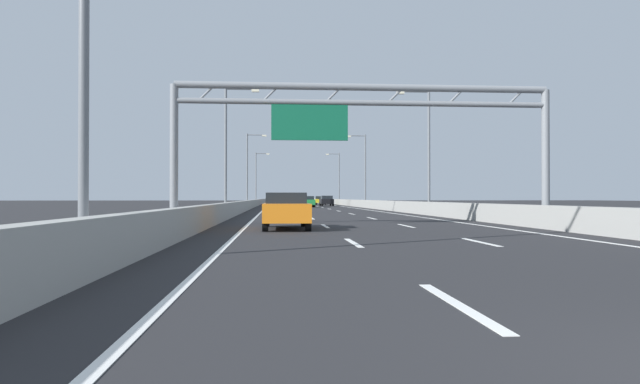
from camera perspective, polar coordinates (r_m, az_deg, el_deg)
ground_plane at (r=103.03m, az=-2.27°, el=-1.25°), size 260.00×260.00×0.00m
lane_dash_left_0 at (r=6.91m, az=13.87°, el=-11.06°), size 0.16×3.00×0.01m
lane_dash_left_1 at (r=15.64m, az=3.40°, el=-5.17°), size 0.16×3.00×0.01m
lane_dash_left_2 at (r=24.57m, az=0.53°, el=-3.49°), size 0.16×3.00×0.01m
lane_dash_left_3 at (r=33.54m, az=-0.81°, el=-2.70°), size 0.16×3.00×0.01m
lane_dash_left_4 at (r=42.52m, az=-1.58°, el=-2.25°), size 0.16×3.00×0.01m
lane_dash_left_5 at (r=51.51m, az=-2.08°, el=-1.95°), size 0.16×3.00×0.01m
lane_dash_left_6 at (r=60.50m, az=-2.44°, el=-1.74°), size 0.16×3.00×0.01m
lane_dash_left_7 at (r=69.49m, az=-2.70°, el=-1.59°), size 0.16×3.00×0.01m
lane_dash_left_8 at (r=78.49m, az=-2.90°, el=-1.47°), size 0.16×3.00×0.01m
lane_dash_left_9 at (r=87.48m, az=-3.06°, el=-1.37°), size 0.16×3.00×0.01m
lane_dash_left_10 at (r=96.48m, az=-3.19°, el=-1.29°), size 0.16×3.00×0.01m
lane_dash_left_11 at (r=105.48m, az=-3.30°, el=-1.23°), size 0.16×3.00×0.01m
lane_dash_left_12 at (r=114.47m, az=-3.39°, el=-1.18°), size 0.16×3.00×0.01m
lane_dash_left_13 at (r=123.47m, az=-3.47°, el=-1.13°), size 0.16×3.00×0.01m
lane_dash_left_14 at (r=132.47m, az=-3.53°, el=-1.09°), size 0.16×3.00×0.01m
lane_dash_left_15 at (r=141.47m, az=-3.59°, el=-1.06°), size 0.16×3.00×0.01m
lane_dash_left_16 at (r=150.47m, az=-3.64°, el=-1.03°), size 0.16×3.00×0.01m
lane_dash_left_17 at (r=159.47m, az=-3.69°, el=-1.00°), size 0.16×3.00×0.01m
lane_dash_right_1 at (r=16.52m, az=15.92°, el=-4.91°), size 0.16×3.00×0.01m
lane_dash_right_2 at (r=25.14m, az=8.74°, el=-3.42°), size 0.16×3.00×0.01m
lane_dash_right_3 at (r=33.96m, az=5.27°, el=-2.67°), size 0.16×3.00×0.01m
lane_dash_right_4 at (r=42.85m, az=3.24°, el=-2.23°), size 0.16×3.00×0.01m
lane_dash_right_5 at (r=51.78m, az=1.90°, el=-1.94°), size 0.16×3.00×0.01m
lane_dash_right_6 at (r=60.73m, az=0.96°, el=-1.74°), size 0.16×3.00×0.01m
lane_dash_right_7 at (r=69.69m, az=0.26°, el=-1.58°), size 0.16×3.00×0.01m
lane_dash_right_8 at (r=78.67m, az=-0.28°, el=-1.47°), size 0.16×3.00×0.01m
lane_dash_right_9 at (r=87.64m, az=-0.70°, el=-1.37°), size 0.16×3.00×0.01m
lane_dash_right_10 at (r=96.62m, az=-1.05°, el=-1.29°), size 0.16×3.00×0.01m
lane_dash_right_11 at (r=105.61m, az=-1.34°, el=-1.23°), size 0.16×3.00×0.01m
lane_dash_right_12 at (r=114.60m, az=-1.59°, el=-1.18°), size 0.16×3.00×0.01m
lane_dash_right_13 at (r=123.59m, az=-1.80°, el=-1.13°), size 0.16×3.00×0.01m
lane_dash_right_14 at (r=132.58m, az=-1.98°, el=-1.09°), size 0.16×3.00×0.01m
lane_dash_right_15 at (r=141.57m, az=-2.13°, el=-1.06°), size 0.16×3.00×0.01m
lane_dash_right_16 at (r=150.56m, az=-2.27°, el=-1.03°), size 0.16×3.00×0.01m
lane_dash_right_17 at (r=159.55m, az=-2.40°, el=-1.00°), size 0.16×3.00×0.01m
edge_line_left at (r=90.96m, az=-5.29°, el=-1.34°), size 0.16×176.00×0.01m
edge_line_right at (r=91.42m, az=1.31°, el=-1.34°), size 0.16×176.00×0.01m
barrier_left at (r=112.99m, az=-5.96°, el=-0.95°), size 0.45×220.00×0.95m
barrier_right at (r=113.47m, az=1.02°, el=-0.95°), size 0.45×220.00×0.95m
sign_gantry at (r=25.31m, az=3.85°, el=7.64°), size 17.12×0.36×6.36m
streetlamp_left_mid at (r=42.37m, az=-9.25°, el=5.05°), size 2.58×0.28×9.50m
streetlamp_right_mid at (r=43.74m, az=10.71°, el=4.88°), size 2.58×0.28×9.50m
streetlamp_left_far at (r=72.96m, az=-7.23°, el=2.70°), size 2.58×0.28×9.50m
streetlamp_right_far at (r=73.76m, az=4.45°, el=2.66°), size 2.58×0.28×9.50m
streetlamp_left_distant at (r=103.64m, az=-6.41°, el=1.74°), size 2.58×0.28×9.50m
streetlamp_right_distant at (r=104.21m, az=1.83°, el=1.73°), size 2.58×0.28×9.50m
black_car at (r=82.22m, az=0.67°, el=-0.88°), size 1.80×4.60×1.51m
white_car at (r=99.69m, az=-2.31°, el=-0.84°), size 1.82×4.30×1.52m
green_car at (r=72.17m, az=-1.33°, el=-0.96°), size 1.88×4.24×1.43m
yellow_car at (r=97.07m, az=0.01°, el=-0.85°), size 1.84×4.64×1.47m
silver_car at (r=92.17m, az=-1.92°, el=-0.83°), size 1.85×4.35×1.58m
red_car at (r=99.74m, az=-4.28°, el=-0.84°), size 1.89×4.65×1.49m
orange_car at (r=22.58m, az=-3.48°, el=-1.83°), size 1.81×4.53×1.45m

